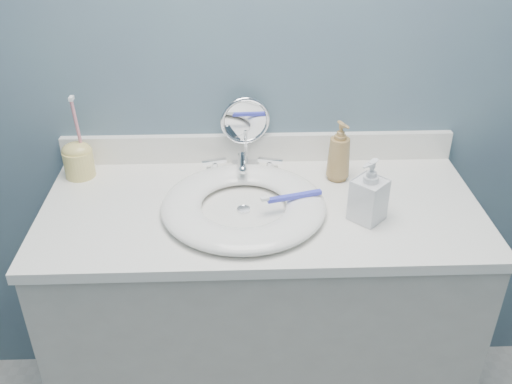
{
  "coord_description": "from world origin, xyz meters",
  "views": [
    {
      "loc": [
        -0.06,
        -0.36,
        1.73
      ],
      "look_at": [
        -0.02,
        0.94,
        0.94
      ],
      "focal_mm": 40.0,
      "sensor_mm": 36.0,
      "label": 1
    }
  ],
  "objects_px": {
    "makeup_mirror": "(245,128)",
    "soap_bottle_clear": "(369,190)",
    "toothbrush_holder": "(78,158)",
    "soap_bottle_amber": "(339,151)"
  },
  "relations": [
    {
      "from": "makeup_mirror",
      "to": "soap_bottle_clear",
      "type": "relative_size",
      "value": 1.28
    },
    {
      "from": "makeup_mirror",
      "to": "soap_bottle_clear",
      "type": "bearing_deg",
      "value": -54.32
    },
    {
      "from": "toothbrush_holder",
      "to": "soap_bottle_amber",
      "type": "bearing_deg",
      "value": -3.27
    },
    {
      "from": "soap_bottle_amber",
      "to": "makeup_mirror",
      "type": "bearing_deg",
      "value": 135.74
    },
    {
      "from": "soap_bottle_clear",
      "to": "toothbrush_holder",
      "type": "relative_size",
      "value": 0.69
    },
    {
      "from": "soap_bottle_amber",
      "to": "soap_bottle_clear",
      "type": "bearing_deg",
      "value": -102.9
    },
    {
      "from": "soap_bottle_clear",
      "to": "toothbrush_holder",
      "type": "height_order",
      "value": "toothbrush_holder"
    },
    {
      "from": "soap_bottle_amber",
      "to": "toothbrush_holder",
      "type": "xyz_separation_m",
      "value": [
        -0.77,
        0.04,
        -0.03
      ]
    },
    {
      "from": "makeup_mirror",
      "to": "soap_bottle_amber",
      "type": "xyz_separation_m",
      "value": [
        0.27,
        -0.1,
        -0.03
      ]
    },
    {
      "from": "makeup_mirror",
      "to": "soap_bottle_clear",
      "type": "xyz_separation_m",
      "value": [
        0.32,
        -0.32,
        -0.03
      ]
    }
  ]
}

